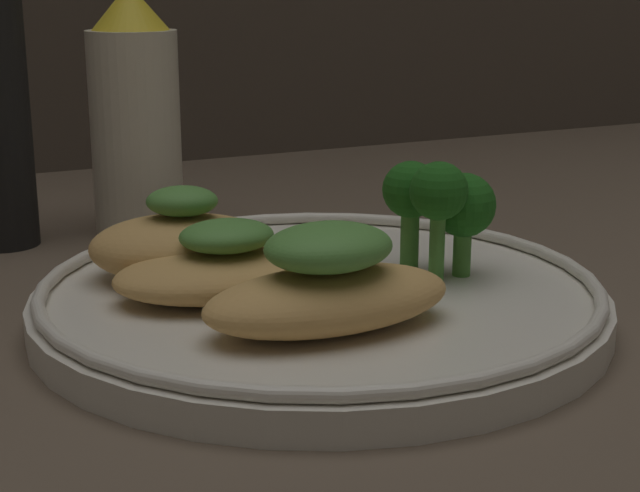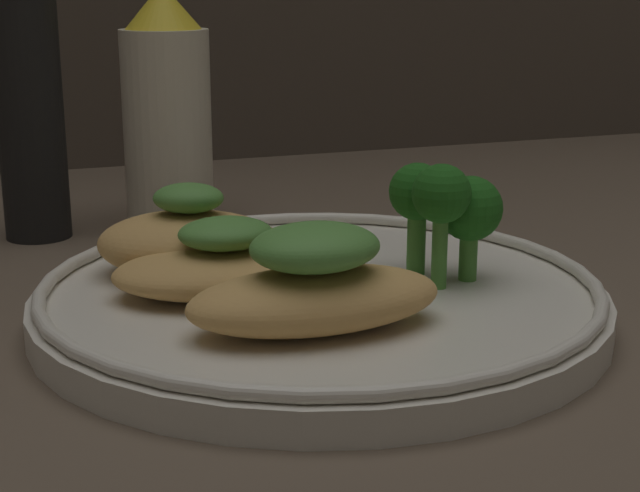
% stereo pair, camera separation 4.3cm
% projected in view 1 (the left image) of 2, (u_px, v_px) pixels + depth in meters
% --- Properties ---
extents(ground_plane, '(1.80, 1.80, 0.01)m').
position_uv_depth(ground_plane, '(320.00, 329.00, 0.44)').
color(ground_plane, brown).
extents(plate, '(0.25, 0.25, 0.02)m').
position_uv_depth(plate, '(320.00, 298.00, 0.44)').
color(plate, silver).
rests_on(plate, ground_plane).
extents(grilled_meat_front, '(0.10, 0.05, 0.04)m').
position_uv_depth(grilled_meat_front, '(328.00, 287.00, 0.38)').
color(grilled_meat_front, tan).
rests_on(grilled_meat_front, plate).
extents(grilled_meat_middle, '(0.11, 0.07, 0.03)m').
position_uv_depth(grilled_meat_middle, '(227.00, 269.00, 0.42)').
color(grilled_meat_middle, tan).
rests_on(grilled_meat_middle, plate).
extents(grilled_meat_back, '(0.10, 0.09, 0.04)m').
position_uv_depth(grilled_meat_back, '(184.00, 244.00, 0.45)').
color(grilled_meat_back, tan).
rests_on(grilled_meat_back, plate).
extents(broccoli_bunch, '(0.05, 0.05, 0.06)m').
position_uv_depth(broccoli_bunch, '(440.00, 200.00, 0.45)').
color(broccoli_bunch, '#4C8E38').
rests_on(broccoli_bunch, plate).
extents(sauce_bottle, '(0.05, 0.05, 0.14)m').
position_uv_depth(sauce_bottle, '(135.00, 116.00, 0.58)').
color(sauce_bottle, beige).
rests_on(sauce_bottle, ground_plane).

